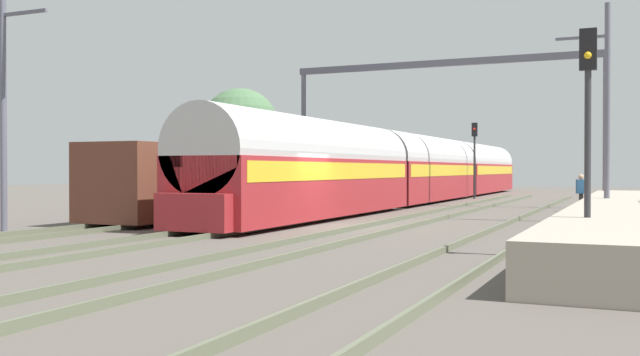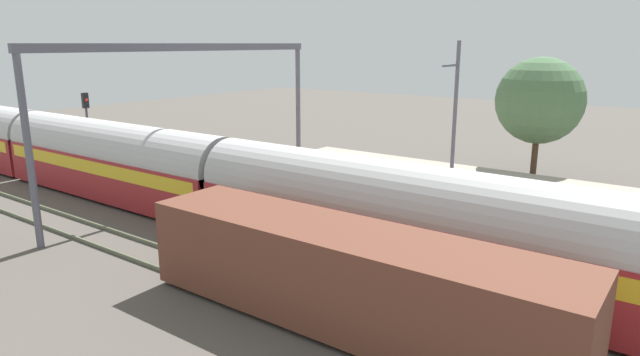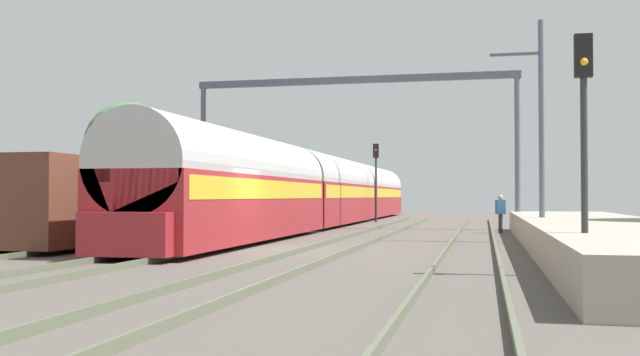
{
  "view_description": "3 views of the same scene",
  "coord_description": "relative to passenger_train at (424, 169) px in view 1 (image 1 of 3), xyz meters",
  "views": [
    {
      "loc": [
        9.6,
        -22.7,
        1.95
      ],
      "look_at": [
        -2.08,
        3.74,
        1.6
      ],
      "focal_mm": 40.21,
      "sensor_mm": 36.0,
      "label": 1
    },
    {
      "loc": [
        -18.17,
        -5.65,
        7.85
      ],
      "look_at": [
        -0.56,
        7.21,
        2.48
      ],
      "focal_mm": 30.73,
      "sensor_mm": 36.0,
      "label": 2
    },
    {
      "loc": [
        6.61,
        -21.99,
        1.66
      ],
      "look_at": [
        -1.04,
        12.16,
        2.53
      ],
      "focal_mm": 41.18,
      "sensor_mm": 36.0,
      "label": 3
    }
  ],
  "objects": [
    {
      "name": "railway_signal_far",
      "position": [
        1.92,
        5.45,
        1.25
      ],
      "size": [
        0.36,
        0.3,
        5.03
      ],
      "color": "#2D2D33",
      "rests_on": "ground"
    },
    {
      "name": "passenger_train",
      "position": [
        0.0,
        0.0,
        0.0
      ],
      "size": [
        2.93,
        49.2,
        3.82
      ],
      "color": "maroon",
      "rests_on": "ground"
    },
    {
      "name": "railway_signal_near",
      "position": [
        10.71,
        -25.29,
        1.24
      ],
      "size": [
        0.36,
        0.3,
        5.02
      ],
      "color": "#2D2D33",
      "rests_on": "ground"
    },
    {
      "name": "catenary_gantry",
      "position": [
        2.08,
        -3.93,
        3.95
      ],
      "size": [
        16.87,
        0.28,
        7.86
      ],
      "color": "slate",
      "rests_on": "ground"
    },
    {
      "name": "ground",
      "position": [
        2.08,
        -19.23,
        -1.97
      ],
      "size": [
        120.0,
        120.0,
        0.0
      ],
      "primitive_type": "plane",
      "color": "#564F49"
    },
    {
      "name": "track_east",
      "position": [
        4.16,
        -19.23,
        -1.89
      ],
      "size": [
        1.51,
        60.0,
        0.16
      ],
      "color": "#5E644D",
      "rests_on": "ground"
    },
    {
      "name": "track_west",
      "position": [
        -0.0,
        -19.23,
        -1.89
      ],
      "size": [
        1.51,
        60.0,
        0.16
      ],
      "color": "#5E644D",
      "rests_on": "ground"
    },
    {
      "name": "tree_west_background",
      "position": [
        -11.73,
        -1.71,
        2.69
      ],
      "size": [
        5.06,
        5.06,
        7.2
      ],
      "color": "#4C3826",
      "rests_on": "ground"
    },
    {
      "name": "person_crossing",
      "position": [
        9.4,
        -7.42,
        -0.94
      ],
      "size": [
        0.46,
        0.37,
        1.73
      ],
      "rotation": [
        0.0,
        0.0,
        3.51
      ],
      "color": "#2F2F2F",
      "rests_on": "ground"
    },
    {
      "name": "freight_car",
      "position": [
        -4.16,
        -17.07,
        -0.5
      ],
      "size": [
        2.8,
        13.0,
        2.7
      ],
      "color": "brown",
      "rests_on": "ground"
    },
    {
      "name": "catenary_pole_west_near",
      "position": [
        -6.51,
        -25.34,
        2.18
      ],
      "size": [
        1.9,
        0.2,
        8.0
      ],
      "color": "slate",
      "rests_on": "ground"
    },
    {
      "name": "track_far_east",
      "position": [
        8.32,
        -19.23,
        -1.89
      ],
      "size": [
        1.52,
        60.0,
        0.16
      ],
      "color": "#5E644D",
      "rests_on": "ground"
    },
    {
      "name": "track_far_west",
      "position": [
        -4.16,
        -19.23,
        -1.89
      ],
      "size": [
        1.52,
        60.0,
        0.16
      ],
      "color": "#5E644D",
      "rests_on": "ground"
    },
    {
      "name": "catenary_pole_east_mid",
      "position": [
        10.67,
        -13.91,
        2.18
      ],
      "size": [
        1.9,
        0.2,
        8.0
      ],
      "color": "slate",
      "rests_on": "ground"
    }
  ]
}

